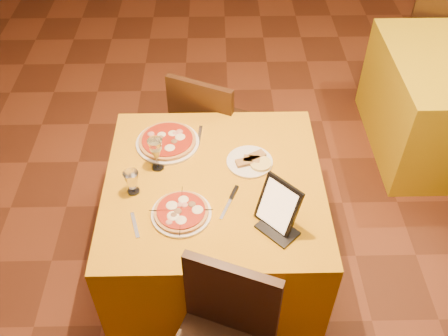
{
  "coord_description": "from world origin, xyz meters",
  "views": [
    {
      "loc": [
        -0.48,
        -1.8,
        2.56
      ],
      "look_at": [
        -0.44,
        -0.08,
        0.86
      ],
      "focal_mm": 40.0,
      "sensor_mm": 36.0,
      "label": 1
    }
  ],
  "objects_px": {
    "chair_main_far": "(214,125)",
    "pizza_near": "(181,213)",
    "wine_glass": "(156,154)",
    "pizza_far": "(168,142)",
    "tablet": "(278,205)",
    "chair_side_far": "(427,37)",
    "main_table": "(215,228)",
    "water_glass": "(132,182)"
  },
  "relations": [
    {
      "from": "chair_main_far",
      "to": "pizza_near",
      "type": "relative_size",
      "value": 3.19
    },
    {
      "from": "main_table",
      "to": "tablet",
      "type": "height_order",
      "value": "tablet"
    },
    {
      "from": "chair_side_far",
      "to": "wine_glass",
      "type": "relative_size",
      "value": 4.79
    },
    {
      "from": "main_table",
      "to": "chair_side_far",
      "type": "bearing_deg",
      "value": 47.12
    },
    {
      "from": "pizza_near",
      "to": "water_glass",
      "type": "xyz_separation_m",
      "value": [
        -0.24,
        0.15,
        0.05
      ]
    },
    {
      "from": "chair_side_far",
      "to": "main_table",
      "type": "bearing_deg",
      "value": 57.18
    },
    {
      "from": "pizza_near",
      "to": "pizza_far",
      "type": "distance_m",
      "value": 0.51
    },
    {
      "from": "pizza_far",
      "to": "tablet",
      "type": "relative_size",
      "value": 1.41
    },
    {
      "from": "chair_main_far",
      "to": "water_glass",
      "type": "height_order",
      "value": "chair_main_far"
    },
    {
      "from": "chair_side_far",
      "to": "pizza_near",
      "type": "relative_size",
      "value": 3.19
    },
    {
      "from": "water_glass",
      "to": "tablet",
      "type": "height_order",
      "value": "tablet"
    },
    {
      "from": "pizza_far",
      "to": "tablet",
      "type": "xyz_separation_m",
      "value": [
        0.54,
        -0.56,
        0.1
      ]
    },
    {
      "from": "wine_glass",
      "to": "pizza_far",
      "type": "bearing_deg",
      "value": 78.04
    },
    {
      "from": "tablet",
      "to": "pizza_far",
      "type": "bearing_deg",
      "value": 179.97
    },
    {
      "from": "pizza_far",
      "to": "wine_glass",
      "type": "relative_size",
      "value": 1.8
    },
    {
      "from": "chair_main_far",
      "to": "pizza_near",
      "type": "height_order",
      "value": "chair_main_far"
    },
    {
      "from": "water_glass",
      "to": "tablet",
      "type": "distance_m",
      "value": 0.72
    },
    {
      "from": "pizza_near",
      "to": "wine_glass",
      "type": "distance_m",
      "value": 0.36
    },
    {
      "from": "chair_main_far",
      "to": "chair_side_far",
      "type": "distance_m",
      "value": 2.05
    },
    {
      "from": "main_table",
      "to": "pizza_far",
      "type": "relative_size",
      "value": 3.21
    },
    {
      "from": "chair_main_far",
      "to": "water_glass",
      "type": "bearing_deg",
      "value": 90.2
    },
    {
      "from": "pizza_near",
      "to": "tablet",
      "type": "relative_size",
      "value": 1.17
    },
    {
      "from": "main_table",
      "to": "chair_main_far",
      "type": "distance_m",
      "value": 0.8
    },
    {
      "from": "pizza_near",
      "to": "wine_glass",
      "type": "relative_size",
      "value": 1.5
    },
    {
      "from": "chair_main_far",
      "to": "wine_glass",
      "type": "relative_size",
      "value": 4.79
    },
    {
      "from": "main_table",
      "to": "pizza_far",
      "type": "distance_m",
      "value": 0.54
    },
    {
      "from": "pizza_near",
      "to": "chair_main_far",
      "type": "bearing_deg",
      "value": 81.31
    },
    {
      "from": "main_table",
      "to": "water_glass",
      "type": "relative_size",
      "value": 8.46
    },
    {
      "from": "wine_glass",
      "to": "water_glass",
      "type": "height_order",
      "value": "wine_glass"
    },
    {
      "from": "chair_main_far",
      "to": "tablet",
      "type": "relative_size",
      "value": 3.73
    },
    {
      "from": "pizza_far",
      "to": "water_glass",
      "type": "relative_size",
      "value": 2.64
    },
    {
      "from": "chair_main_far",
      "to": "pizza_far",
      "type": "height_order",
      "value": "chair_main_far"
    },
    {
      "from": "chair_side_far",
      "to": "pizza_far",
      "type": "xyz_separation_m",
      "value": [
        -1.99,
        -1.59,
        0.31
      ]
    },
    {
      "from": "chair_main_far",
      "to": "chair_side_far",
      "type": "xyz_separation_m",
      "value": [
        1.74,
        1.08,
        0.0
      ]
    },
    {
      "from": "chair_side_far",
      "to": "tablet",
      "type": "height_order",
      "value": "tablet"
    },
    {
      "from": "chair_main_far",
      "to": "pizza_near",
      "type": "distance_m",
      "value": 1.07
    },
    {
      "from": "chair_main_far",
      "to": "chair_side_far",
      "type": "height_order",
      "value": "same"
    },
    {
      "from": "pizza_far",
      "to": "water_glass",
      "type": "xyz_separation_m",
      "value": [
        -0.15,
        -0.35,
        0.05
      ]
    },
    {
      "from": "pizza_near",
      "to": "chair_side_far",
      "type": "bearing_deg",
      "value": 47.84
    },
    {
      "from": "chair_main_far",
      "to": "wine_glass",
      "type": "xyz_separation_m",
      "value": [
        -0.29,
        -0.69,
        0.39
      ]
    },
    {
      "from": "pizza_near",
      "to": "main_table",
      "type": "bearing_deg",
      "value": 54.75
    },
    {
      "from": "main_table",
      "to": "pizza_near",
      "type": "bearing_deg",
      "value": -125.25
    }
  ]
}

